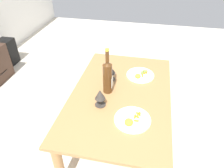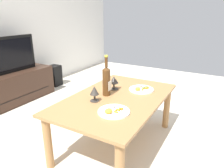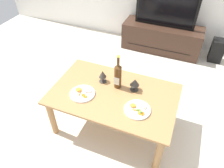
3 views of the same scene
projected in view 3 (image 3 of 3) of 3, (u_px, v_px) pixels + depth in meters
The scene contains 10 objects.
ground_plane at pixel (114, 124), 2.53m from camera, with size 6.40×6.40×0.00m, color beige.
dining_table at pixel (114, 99), 2.24m from camera, with size 1.30×0.81×0.52m.
tv_stand at pixel (161, 38), 3.63m from camera, with size 1.31×0.44×0.45m.
tv_screen at pixel (166, 10), 3.31m from camera, with size 0.96×0.05×0.52m.
floor_speaker at pixel (217, 50), 3.41m from camera, with size 0.20×0.20×0.37m, color black.
wine_bottle at pixel (118, 75), 2.16m from camera, with size 0.08×0.08×0.39m.
goblet_left at pixel (103, 75), 2.26m from camera, with size 0.08×0.08×0.14m.
goblet_right at pixel (135, 83), 2.16m from camera, with size 0.10×0.10×0.14m.
dinner_plate_left at pixel (82, 93), 2.17m from camera, with size 0.26×0.26×0.05m.
dinner_plate_right at pixel (137, 109), 2.00m from camera, with size 0.26×0.26×0.04m.
Camera 3 is at (0.57, -1.47, 2.03)m, focal length 33.93 mm.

